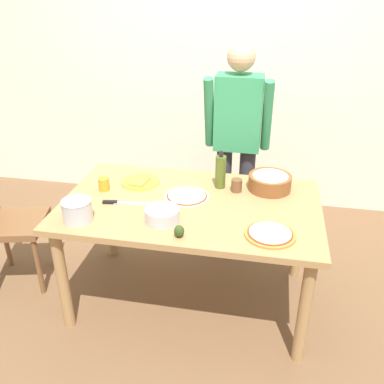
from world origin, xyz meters
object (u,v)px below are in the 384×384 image
(mixing_bowl_steel, at_px, (162,215))
(olive_oil_bottle, at_px, (221,172))
(chef_knife, at_px, (120,203))
(person_cook, at_px, (237,137))
(popcorn_bowl, at_px, (270,181))
(chair_wooden_left, at_px, (2,216))
(pizza_cooked_on_tray, at_px, (270,234))
(plate_with_slice, at_px, (140,182))
(cup_small_brown, at_px, (237,185))
(pizza_raw_on_board, at_px, (187,197))
(cup_orange, at_px, (104,184))
(dining_table, at_px, (190,215))
(avocado, at_px, (179,231))
(steel_pot, at_px, (77,210))

(mixing_bowl_steel, height_order, olive_oil_bottle, olive_oil_bottle)
(chef_knife, bearing_deg, mixing_bowl_steel, -25.84)
(person_cook, xyz_separation_m, popcorn_bowl, (0.27, -0.47, -0.12))
(chair_wooden_left, bearing_deg, person_cook, 27.52)
(pizza_cooked_on_tray, bearing_deg, chair_wooden_left, 172.53)
(plate_with_slice, xyz_separation_m, chef_knife, (-0.04, -0.31, -0.00))
(pizza_cooked_on_tray, bearing_deg, cup_small_brown, 115.22)
(pizza_raw_on_board, relative_size, cup_small_brown, 3.43)
(plate_with_slice, height_order, chef_knife, plate_with_slice)
(person_cook, height_order, mixing_bowl_steel, person_cook)
(pizza_raw_on_board, bearing_deg, person_cook, 70.70)
(popcorn_bowl, bearing_deg, mixing_bowl_steel, -138.43)
(pizza_raw_on_board, bearing_deg, cup_orange, 179.43)
(cup_orange, bearing_deg, person_cook, 40.79)
(dining_table, xyz_separation_m, avocado, (0.01, -0.39, 0.13))
(person_cook, bearing_deg, pizza_raw_on_board, -109.30)
(pizza_cooked_on_tray, distance_m, steel_pot, 1.09)
(dining_table, relative_size, pizza_raw_on_board, 5.49)
(dining_table, height_order, steel_pot, steel_pot)
(chair_wooden_left, distance_m, pizza_raw_on_board, 1.31)
(olive_oil_bottle, height_order, cup_small_brown, olive_oil_bottle)
(mixing_bowl_steel, bearing_deg, cup_small_brown, 50.10)
(pizza_raw_on_board, distance_m, pizza_cooked_on_tray, 0.63)
(chef_knife, bearing_deg, steel_pot, -125.73)
(plate_with_slice, xyz_separation_m, popcorn_bowl, (0.87, 0.07, 0.05))
(dining_table, height_order, pizza_cooked_on_tray, pizza_cooked_on_tray)
(mixing_bowl_steel, xyz_separation_m, chef_knife, (-0.31, 0.15, -0.03))
(popcorn_bowl, xyz_separation_m, chef_knife, (-0.90, -0.38, -0.05))
(dining_table, distance_m, cup_orange, 0.61)
(chair_wooden_left, bearing_deg, pizza_raw_on_board, 4.45)
(pizza_raw_on_board, xyz_separation_m, plate_with_slice, (-0.36, 0.15, -0.00))
(cup_orange, distance_m, avocado, 0.76)
(dining_table, relative_size, steel_pot, 9.22)
(cup_orange, bearing_deg, avocado, -36.71)
(dining_table, bearing_deg, person_cook, 74.55)
(pizza_cooked_on_tray, bearing_deg, steel_pot, -177.35)
(steel_pot, bearing_deg, pizza_cooked_on_tray, 2.65)
(cup_orange, height_order, chef_knife, cup_orange)
(chair_wooden_left, distance_m, chef_knife, 0.92)
(cup_orange, xyz_separation_m, chef_knife, (0.17, -0.16, -0.04))
(pizza_cooked_on_tray, xyz_separation_m, cup_small_brown, (-0.23, 0.49, 0.03))
(avocado, bearing_deg, mixing_bowl_steel, 132.46)
(pizza_cooked_on_tray, xyz_separation_m, avocado, (-0.48, -0.11, 0.03))
(cup_small_brown, distance_m, chef_knife, 0.76)
(steel_pot, height_order, chef_knife, steel_pot)
(person_cook, relative_size, plate_with_slice, 6.23)
(cup_small_brown, bearing_deg, pizza_raw_on_board, -152.95)
(chef_knife, bearing_deg, dining_table, 12.38)
(mixing_bowl_steel, relative_size, avocado, 2.86)
(person_cook, height_order, avocado, person_cook)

